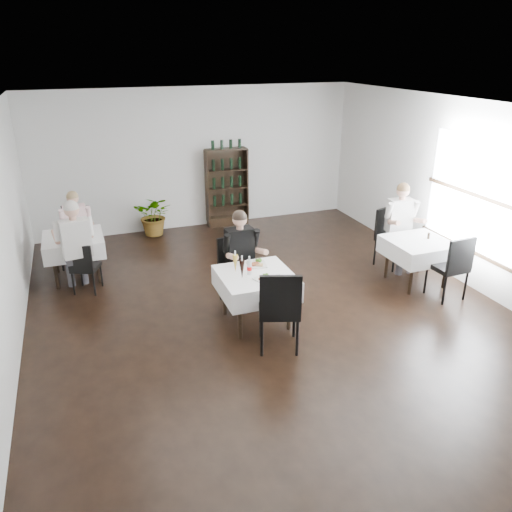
{
  "coord_description": "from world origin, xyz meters",
  "views": [
    {
      "loc": [
        -2.51,
        -6.02,
        3.74
      ],
      "look_at": [
        -0.22,
        0.2,
        0.96
      ],
      "focal_mm": 35.0,
      "sensor_mm": 36.0,
      "label": 1
    }
  ],
  "objects": [
    {
      "name": "wine_shelf",
      "position": [
        0.6,
        4.31,
        0.85
      ],
      "size": [
        0.9,
        0.28,
        1.75
      ],
      "color": "black",
      "rests_on": "ground"
    },
    {
      "name": "potted_tree",
      "position": [
        -1.05,
        4.2,
        0.44
      ],
      "size": [
        1.0,
        0.94,
        0.87
      ],
      "primitive_type": "imported",
      "rotation": [
        0.0,
        0.0,
        -0.42
      ],
      "color": "#22511B",
      "rests_on": "ground"
    },
    {
      "name": "coke_bottle",
      "position": [
        -0.39,
        0.02,
        0.88
      ],
      "size": [
        0.07,
        0.07,
        0.28
      ],
      "color": "silver",
      "rests_on": "main_table"
    },
    {
      "name": "right_chair_near",
      "position": [
        2.84,
        -0.39,
        0.61
      ],
      "size": [
        0.51,
        0.52,
        1.07
      ],
      "color": "black",
      "rests_on": "ground"
    },
    {
      "name": "right_chair_far",
      "position": [
        2.71,
        1.15,
        0.61
      ],
      "size": [
        0.62,
        0.62,
        1.06
      ],
      "color": "black",
      "rests_on": "ground"
    },
    {
      "name": "diner_left_near",
      "position": [
        -2.66,
        1.9,
        0.92
      ],
      "size": [
        0.64,
        0.66,
        1.58
      ],
      "color": "#3C3C43",
      "rests_on": "ground"
    },
    {
      "name": "room_shell",
      "position": [
        0.0,
        0.0,
        1.5
      ],
      "size": [
        9.0,
        9.0,
        9.0
      ],
      "color": "black",
      "rests_on": "ground"
    },
    {
      "name": "diner_left_far",
      "position": [
        -2.61,
        3.0,
        0.82
      ],
      "size": [
        0.55,
        0.56,
        1.41
      ],
      "color": "#3C3C43",
      "rests_on": "ground"
    },
    {
      "name": "left_chair_near",
      "position": [
        -2.59,
        1.84,
        0.5
      ],
      "size": [
        0.52,
        0.53,
        0.87
      ],
      "color": "black",
      "rests_on": "ground"
    },
    {
      "name": "left_table",
      "position": [
        -2.7,
        2.5,
        0.62
      ],
      "size": [
        0.98,
        0.98,
        0.77
      ],
      "color": "black",
      "rests_on": "ground"
    },
    {
      "name": "pilsner_dark",
      "position": [
        -0.53,
        -0.08,
        0.91
      ],
      "size": [
        0.08,
        0.08,
        0.34
      ],
      "color": "black",
      "rests_on": "main_table"
    },
    {
      "name": "plate_far",
      "position": [
        -0.18,
        0.28,
        0.79
      ],
      "size": [
        0.32,
        0.32,
        0.09
      ],
      "color": "white",
      "rests_on": "main_table"
    },
    {
      "name": "diner_main",
      "position": [
        -0.3,
        0.61,
        0.88
      ],
      "size": [
        0.59,
        0.6,
        1.51
      ],
      "color": "#3C3C43",
      "rests_on": "ground"
    },
    {
      "name": "pilsner_lager",
      "position": [
        -0.55,
        0.15,
        0.91
      ],
      "size": [
        0.08,
        0.08,
        0.33
      ],
      "color": "gold",
      "rests_on": "main_table"
    },
    {
      "name": "plate_near",
      "position": [
        -0.26,
        -0.22,
        0.79
      ],
      "size": [
        0.3,
        0.3,
        0.07
      ],
      "color": "white",
      "rests_on": "main_table"
    },
    {
      "name": "left_chair_far",
      "position": [
        -2.65,
        3.11,
        0.62
      ],
      "size": [
        0.63,
        0.63,
        1.09
      ],
      "color": "black",
      "rests_on": "ground"
    },
    {
      "name": "right_table",
      "position": [
        2.7,
        0.3,
        0.62
      ],
      "size": [
        0.98,
        0.98,
        0.77
      ],
      "color": "black",
      "rests_on": "ground"
    },
    {
      "name": "pepper_mill",
      "position": [
        2.9,
        0.32,
        0.82
      ],
      "size": [
        0.05,
        0.05,
        0.1
      ],
      "primitive_type": "cylinder",
      "rotation": [
        0.0,
        0.0,
        -0.17
      ],
      "color": "black",
      "rests_on": "right_table"
    },
    {
      "name": "window_right",
      "position": [
        3.48,
        0.0,
        1.5
      ],
      "size": [
        0.06,
        2.3,
        1.85
      ],
      "color": "white",
      "rests_on": "room_shell"
    },
    {
      "name": "diner_right_far",
      "position": [
        2.81,
        0.96,
        0.91
      ],
      "size": [
        0.63,
        0.65,
        1.56
      ],
      "color": "#3C3C43",
      "rests_on": "ground"
    },
    {
      "name": "napkin_cutlery",
      "position": [
        -0.03,
        -0.23,
        0.78
      ],
      "size": [
        0.18,
        0.19,
        0.02
      ],
      "color": "black",
      "rests_on": "main_table"
    },
    {
      "name": "main_table",
      "position": [
        -0.3,
        0.0,
        0.62
      ],
      "size": [
        1.03,
        1.03,
        0.77
      ],
      "color": "black",
      "rests_on": "ground"
    },
    {
      "name": "main_chair_far",
      "position": [
        -0.36,
        0.75,
        0.6
      ],
      "size": [
        0.54,
        0.55,
        1.05
      ],
      "color": "black",
      "rests_on": "ground"
    },
    {
      "name": "main_chair_near",
      "position": [
        -0.27,
        -0.81,
        0.66
      ],
      "size": [
        0.68,
        0.68,
        1.16
      ],
      "color": "black",
      "rests_on": "ground"
    }
  ]
}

